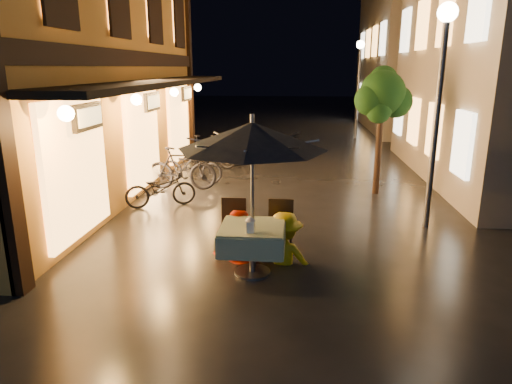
# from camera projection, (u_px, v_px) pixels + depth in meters

# --- Properties ---
(ground) EXTENTS (90.00, 90.00, 0.00)m
(ground) POSITION_uv_depth(u_px,v_px,m) (271.00, 262.00, 7.53)
(ground) COLOR black
(ground) RESTS_ON ground
(west_building) EXTENTS (5.90, 11.40, 7.40)m
(west_building) POSITION_uv_depth(u_px,v_px,m) (44.00, 41.00, 10.89)
(west_building) COLOR gold
(west_building) RESTS_ON ground
(east_building_far) EXTENTS (7.30, 10.30, 7.30)m
(east_building_far) POSITION_uv_depth(u_px,v_px,m) (440.00, 56.00, 23.19)
(east_building_far) COLOR #A19182
(east_building_far) RESTS_ON ground
(street_tree) EXTENTS (1.43, 1.20, 3.15)m
(street_tree) POSITION_uv_depth(u_px,v_px,m) (383.00, 97.00, 11.01)
(street_tree) COLOR black
(street_tree) RESTS_ON ground
(streetlamp_near) EXTENTS (0.36, 0.36, 4.23)m
(streetlamp_near) POSITION_uv_depth(u_px,v_px,m) (441.00, 78.00, 8.41)
(streetlamp_near) COLOR #59595E
(streetlamp_near) RESTS_ON ground
(streetlamp_far) EXTENTS (0.36, 0.36, 4.23)m
(streetlamp_far) POSITION_uv_depth(u_px,v_px,m) (359.00, 72.00, 19.94)
(streetlamp_far) COLOR #59595E
(streetlamp_far) RESTS_ON ground
(cafe_table) EXTENTS (0.99, 0.99, 0.78)m
(cafe_table) POSITION_uv_depth(u_px,v_px,m) (252.00, 238.00, 6.96)
(cafe_table) COLOR #59595E
(cafe_table) RESTS_ON ground
(patio_umbrella) EXTENTS (2.20, 2.20, 2.46)m
(patio_umbrella) POSITION_uv_depth(u_px,v_px,m) (252.00, 136.00, 6.55)
(patio_umbrella) COLOR #59595E
(patio_umbrella) RESTS_ON ground
(cafe_chair_left) EXTENTS (0.42, 0.42, 0.97)m
(cafe_chair_left) POSITION_uv_depth(u_px,v_px,m) (233.00, 224.00, 7.71)
(cafe_chair_left) COLOR black
(cafe_chair_left) RESTS_ON ground
(cafe_chair_right) EXTENTS (0.42, 0.42, 0.97)m
(cafe_chair_right) POSITION_uv_depth(u_px,v_px,m) (280.00, 226.00, 7.64)
(cafe_chair_right) COLOR black
(cafe_chair_right) RESTS_ON ground
(table_lantern) EXTENTS (0.16, 0.16, 0.25)m
(table_lantern) POSITION_uv_depth(u_px,v_px,m) (250.00, 223.00, 6.60)
(table_lantern) COLOR white
(table_lantern) RESTS_ON cafe_table
(person_orange) EXTENTS (0.95, 0.83, 1.64)m
(person_orange) POSITION_uv_depth(u_px,v_px,m) (236.00, 211.00, 7.48)
(person_orange) COLOR #F32600
(person_orange) RESTS_ON ground
(person_yellow) EXTENTS (1.13, 0.74, 1.64)m
(person_yellow) POSITION_uv_depth(u_px,v_px,m) (285.00, 214.00, 7.35)
(person_yellow) COLOR gold
(person_yellow) RESTS_ON ground
(bicycle_0) EXTENTS (1.68, 1.16, 0.84)m
(bicycle_0) POSITION_uv_depth(u_px,v_px,m) (161.00, 189.00, 10.42)
(bicycle_0) COLOR black
(bicycle_0) RESTS_ON ground
(bicycle_1) EXTENTS (1.86, 0.55, 1.11)m
(bicycle_1) POSITION_uv_depth(u_px,v_px,m) (181.00, 168.00, 11.87)
(bicycle_1) COLOR black
(bicycle_1) RESTS_ON ground
(bicycle_2) EXTENTS (1.83, 0.85, 0.93)m
(bicycle_2) POSITION_uv_depth(u_px,v_px,m) (192.00, 166.00, 12.60)
(bicycle_2) COLOR black
(bicycle_2) RESTS_ON ground
(bicycle_3) EXTENTS (1.57, 0.70, 0.91)m
(bicycle_3) POSITION_uv_depth(u_px,v_px,m) (213.00, 154.00, 14.43)
(bicycle_3) COLOR black
(bicycle_3) RESTS_ON ground
(bicycle_4) EXTENTS (1.85, 0.81, 0.94)m
(bicycle_4) POSITION_uv_depth(u_px,v_px,m) (218.00, 151.00, 14.80)
(bicycle_4) COLOR black
(bicycle_4) RESTS_ON ground
(bicycle_5) EXTENTS (1.54, 0.99, 0.90)m
(bicycle_5) POSITION_uv_depth(u_px,v_px,m) (204.00, 148.00, 15.54)
(bicycle_5) COLOR black
(bicycle_5) RESTS_ON ground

